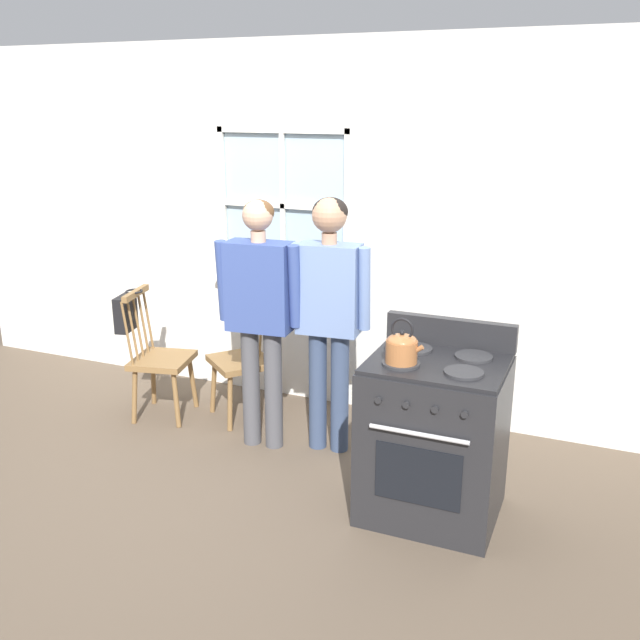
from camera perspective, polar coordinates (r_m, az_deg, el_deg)
ground_plane at (r=4.65m, az=-8.30°, el=-12.28°), size 16.00×16.00×0.00m
wall_back at (r=5.37m, az=-1.11°, el=7.19°), size 6.40×0.16×2.70m
chair_by_window at (r=5.39m, az=-12.72°, el=-3.11°), size 0.48×0.50×0.96m
chair_near_wall at (r=5.27m, az=-6.12°, el=-3.26°), size 0.58×0.58×0.96m
person_elderly_left at (r=4.64m, az=-4.83°, el=1.43°), size 0.58×0.25×1.68m
person_teen_center at (r=4.56m, az=0.73°, el=1.62°), size 0.56×0.25×1.70m
stove at (r=4.08m, az=9.10°, el=-9.22°), size 0.74×0.68×1.08m
kettle at (r=3.79m, az=6.56°, el=-2.17°), size 0.21×0.17×0.25m
potted_plant at (r=5.50m, az=-4.67°, el=3.97°), size 0.12×0.12×0.24m
handbag at (r=5.38m, az=-15.27°, el=0.59°), size 0.22×0.23×0.31m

